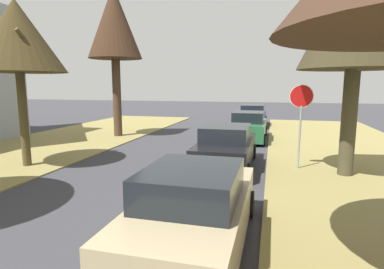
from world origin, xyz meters
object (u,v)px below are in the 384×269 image
Objects in this scene: street_tree_left_mid_b at (17,37)px; parked_sedan_green at (248,127)px; parked_sedan_black at (226,148)px; parked_sedan_navy at (253,116)px; street_tree_left_far at (114,25)px; street_tree_right_mid_b at (357,9)px; stop_sign_far at (301,108)px; parked_sedan_tan at (194,211)px.

street_tree_left_mid_b reaches higher than parked_sedan_green.
parked_sedan_black is 1.00× the size of parked_sedan_navy.
street_tree_left_far is at bearing 90.10° from street_tree_left_mid_b.
street_tree_right_mid_b is at bearing -73.31° from parked_sedan_navy.
parked_sedan_black is at bearing 178.48° from street_tree_right_mid_b.
street_tree_left_mid_b is at bearing -171.93° from street_tree_right_mid_b.
street_tree_right_mid_b is at bearing 8.07° from street_tree_left_mid_b.
street_tree_left_far reaches higher than parked_sedan_navy.
street_tree_left_far is (-11.20, 5.60, 1.07)m from street_tree_right_mid_b.
stop_sign_far is at bearing 8.51° from parked_sedan_black.
street_tree_right_mid_b is at bearing 57.13° from parked_sedan_tan.
street_tree_left_far reaches higher than street_tree_left_mid_b.
street_tree_right_mid_b reaches higher than street_tree_left_mid_b.
stop_sign_far is 0.67× the size of parked_sedan_black.
street_tree_left_far is at bearing 153.42° from street_tree_right_mid_b.
parked_sedan_tan is at bearing -110.01° from stop_sign_far.
street_tree_left_mid_b is at bearing -167.97° from stop_sign_far.
parked_sedan_tan is 1.00× the size of parked_sedan_green.
street_tree_right_mid_b is 12.56m from street_tree_left_far.
street_tree_left_mid_b is at bearing -166.75° from parked_sedan_black.
street_tree_left_mid_b is 7.39m from street_tree_left_far.
street_tree_right_mid_b is 1.22× the size of street_tree_left_mid_b.
parked_sedan_black is at bearing 13.25° from street_tree_left_mid_b.
stop_sign_far is at bearing -27.71° from street_tree_left_far.
parked_sedan_green is at bearing 86.93° from parked_sedan_black.
stop_sign_far is 10.25m from street_tree_left_mid_b.
street_tree_left_far is 11.68m from parked_sedan_navy.
street_tree_left_mid_b is 8.37m from parked_sedan_black.
parked_sedan_tan is 1.00× the size of parked_sedan_navy.
parked_sedan_navy is at bearing 91.26° from parked_sedan_green.
parked_sedan_black is (-2.54, -0.38, -1.47)m from stop_sign_far.
parked_sedan_tan and parked_sedan_black have the same top height.
street_tree_left_far is at bearing 142.65° from parked_sedan_black.
parked_sedan_tan is 1.00× the size of parked_sedan_black.
street_tree_left_mid_b reaches higher than parked_sedan_navy.
parked_sedan_navy is (-0.14, 6.35, 0.00)m from parked_sedan_green.
parked_sedan_tan and parked_sedan_navy have the same top height.
parked_sedan_green is (7.52, 7.91, -3.95)m from street_tree_left_mid_b.
street_tree_left_mid_b is at bearing -117.37° from parked_sedan_navy.
parked_sedan_tan is 18.46m from parked_sedan_navy.
street_tree_right_mid_b is at bearing -1.52° from parked_sedan_black.
parked_sedan_green is (-2.21, 5.84, -1.47)m from stop_sign_far.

